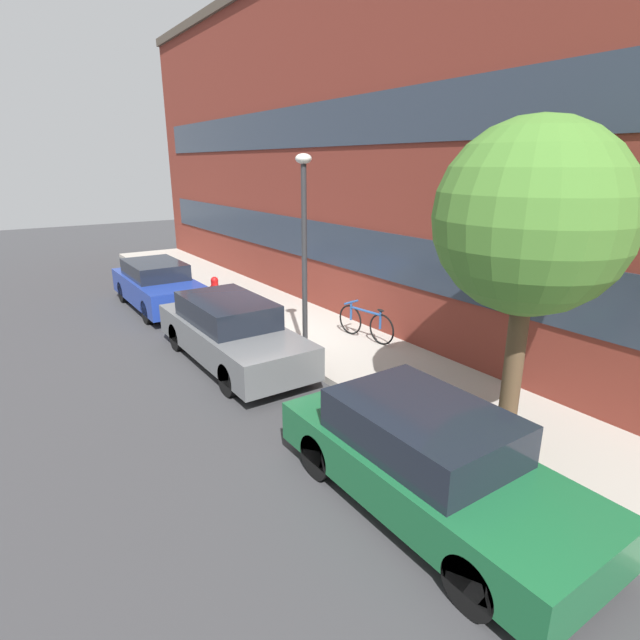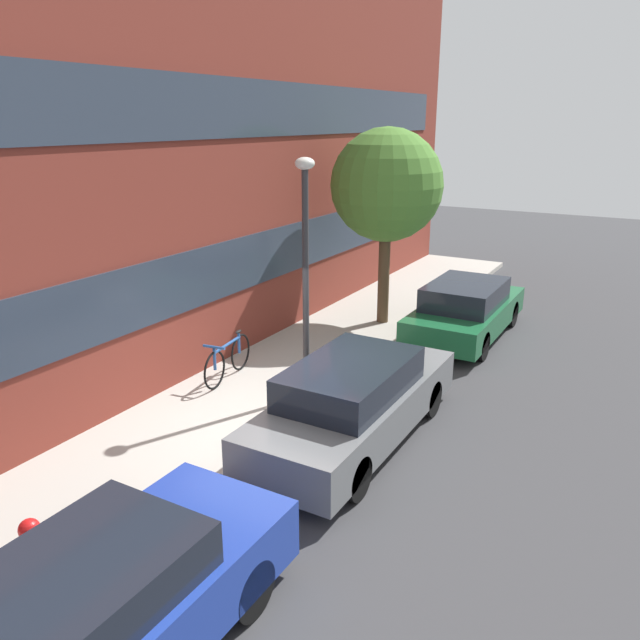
# 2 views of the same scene
# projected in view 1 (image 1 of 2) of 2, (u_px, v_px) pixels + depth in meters

# --- Properties ---
(ground_plane) EXTENTS (56.00, 56.00, 0.00)m
(ground_plane) POSITION_uv_depth(u_px,v_px,m) (264.00, 345.00, 11.75)
(ground_plane) COLOR #38383A
(sidewalk_strip) EXTENTS (28.00, 2.68, 0.14)m
(sidewalk_strip) POSITION_uv_depth(u_px,v_px,m) (311.00, 332.00, 12.44)
(sidewalk_strip) COLOR #A8A399
(sidewalk_strip) RESTS_ON ground_plane
(rowhouse_facade) EXTENTS (28.00, 1.02, 9.19)m
(rowhouse_facade) POSITION_uv_depth(u_px,v_px,m) (372.00, 141.00, 12.03)
(rowhouse_facade) COLOR maroon
(rowhouse_facade) RESTS_ON ground_plane
(parked_car_blue) EXTENTS (4.21, 1.61, 1.36)m
(parked_car_blue) POSITION_uv_depth(u_px,v_px,m) (158.00, 285.00, 14.58)
(parked_car_blue) COLOR #1E3899
(parked_car_blue) RESTS_ON ground_plane
(parked_car_grey) EXTENTS (4.58, 1.63, 1.39)m
(parked_car_grey) POSITION_uv_depth(u_px,v_px,m) (231.00, 331.00, 10.56)
(parked_car_grey) COLOR slate
(parked_car_grey) RESTS_ON ground_plane
(parked_car_green) EXTENTS (4.20, 1.70, 1.32)m
(parked_car_green) POSITION_uv_depth(u_px,v_px,m) (427.00, 459.00, 6.06)
(parked_car_green) COLOR #195B33
(parked_car_green) RESTS_ON ground_plane
(fire_hydrant) EXTENTS (0.57, 0.32, 0.70)m
(fire_hydrant) POSITION_uv_depth(u_px,v_px,m) (215.00, 288.00, 15.05)
(fire_hydrant) COLOR red
(fire_hydrant) RESTS_ON sidewalk_strip
(bicycle) EXTENTS (1.70, 0.44, 0.83)m
(bicycle) POSITION_uv_depth(u_px,v_px,m) (365.00, 322.00, 11.63)
(bicycle) COLOR black
(bicycle) RESTS_ON sidewalk_strip
(street_tree) EXTENTS (2.58, 2.58, 4.56)m
(street_tree) POSITION_uv_depth(u_px,v_px,m) (532.00, 220.00, 6.51)
(street_tree) COLOR brown
(street_tree) RESTS_ON sidewalk_strip
(lamp_post) EXTENTS (0.32, 0.32, 4.14)m
(lamp_post) POSITION_uv_depth(u_px,v_px,m) (304.00, 234.00, 10.03)
(lamp_post) COLOR #2D2D30
(lamp_post) RESTS_ON sidewalk_strip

